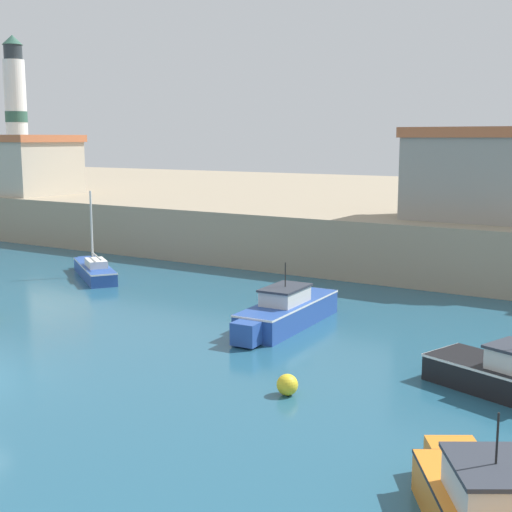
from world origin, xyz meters
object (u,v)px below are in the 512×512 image
(harbor_shed_near_wharf, at_px, (21,164))
(mooring_buoy, at_px, (287,385))
(motorboat_blue_4, at_px, (286,311))
(sailboat_blue_3, at_px, (94,269))
(harbor_shed_mid_row, at_px, (471,173))
(lighthouse, at_px, (16,113))

(harbor_shed_near_wharf, bearing_deg, mooring_buoy, -29.41)
(motorboat_blue_4, relative_size, mooring_buoy, 10.79)
(sailboat_blue_3, xyz_separation_m, harbor_shed_mid_row, (15.85, 9.85, 4.81))
(motorboat_blue_4, height_order, harbor_shed_mid_row, harbor_shed_mid_row)
(motorboat_blue_4, height_order, lighthouse, lighthouse)
(motorboat_blue_4, bearing_deg, harbor_shed_mid_row, 76.87)
(sailboat_blue_3, height_order, harbor_shed_near_wharf, harbor_shed_near_wharf)
(harbor_shed_near_wharf, relative_size, harbor_shed_mid_row, 1.21)
(sailboat_blue_3, bearing_deg, motorboat_blue_4, -13.26)
(harbor_shed_near_wharf, bearing_deg, harbor_shed_mid_row, 1.27)
(sailboat_blue_3, height_order, mooring_buoy, sailboat_blue_3)
(harbor_shed_near_wharf, height_order, harbor_shed_mid_row, harbor_shed_mid_row)
(mooring_buoy, xyz_separation_m, lighthouse, (-40.60, 24.80, 8.67))
(motorboat_blue_4, distance_m, harbor_shed_mid_row, 14.01)
(motorboat_blue_4, height_order, harbor_shed_near_wharf, harbor_shed_near_wharf)
(lighthouse, bearing_deg, mooring_buoy, -31.42)
(lighthouse, bearing_deg, motorboat_blue_4, -26.68)
(harbor_shed_near_wharf, xyz_separation_m, harbor_shed_mid_row, (32.00, 0.71, 0.15))
(sailboat_blue_3, height_order, harbor_shed_mid_row, harbor_shed_mid_row)
(harbor_shed_mid_row, bearing_deg, sailboat_blue_3, -148.15)
(harbor_shed_near_wharf, bearing_deg, sailboat_blue_3, -29.49)
(motorboat_blue_4, distance_m, lighthouse, 42.25)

